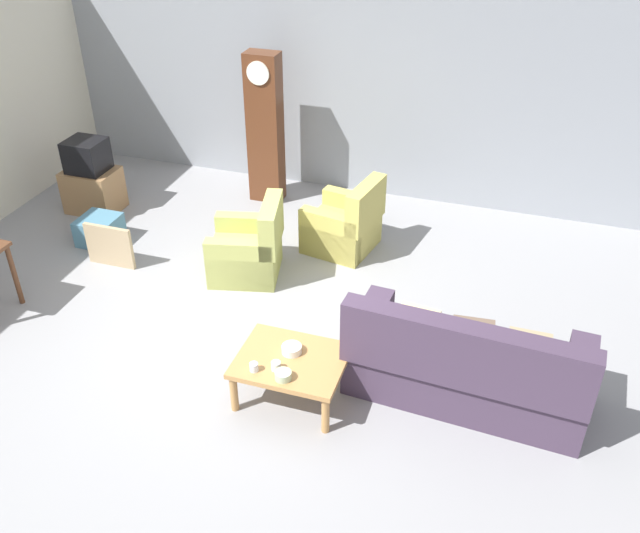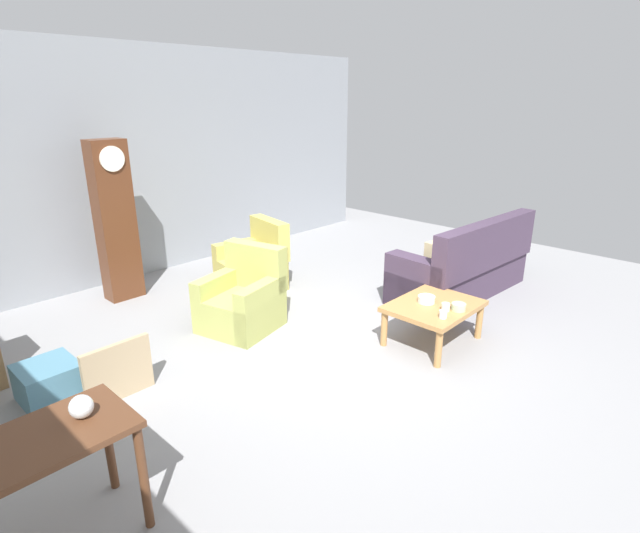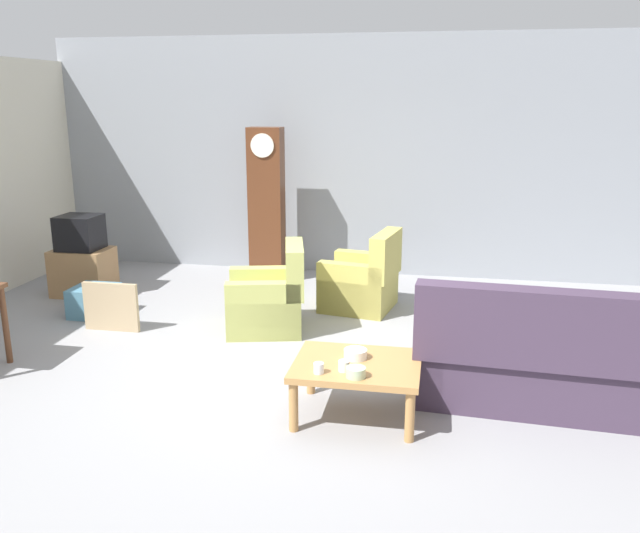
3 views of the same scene
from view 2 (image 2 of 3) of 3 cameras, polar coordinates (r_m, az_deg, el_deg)
name	(u,v)px [view 2 (image 2 of 3)]	position (r m, az deg, el deg)	size (l,w,h in m)	color
ground_plane	(341,341)	(5.43, 2.39, -8.51)	(10.40, 10.40, 0.00)	gray
garage_door_wall	(155,162)	(7.72, -18.45, 11.31)	(8.40, 0.16, 3.20)	gray
couch_floral	(463,268)	(6.82, 16.16, -0.17)	(2.15, 1.01, 1.04)	#423347
armchair_olive_near	(243,302)	(5.69, -8.89, -4.03)	(0.95, 0.92, 0.92)	tan
armchair_olive_far	(253,266)	(6.84, -7.66, 0.07)	(0.91, 0.89, 0.92)	tan
coffee_table_wood	(434,309)	(5.39, 12.94, -4.82)	(0.96, 0.76, 0.44)	#B27F47
console_table_dark	(7,472)	(3.24, -32.31, -19.30)	(1.30, 0.56, 0.76)	#56331E
grandfather_clock	(115,221)	(6.75, -22.48, 4.81)	(0.44, 0.30, 2.02)	#562D19
framed_picture_leaning	(118,371)	(4.71, -22.17, -11.09)	(0.60, 0.05, 0.52)	tan
storage_box_blue	(49,382)	(4.99, -28.72, -11.57)	(0.46, 0.47, 0.33)	teal
glass_dome_cloche	(81,407)	(3.24, -25.76, -14.31)	(0.14, 0.14, 0.14)	silver
cup_white_porcelain	(446,307)	(5.21, 14.24, -4.53)	(0.08, 0.08, 0.08)	white
cup_blue_rimmed	(443,314)	(5.04, 13.97, -5.36)	(0.08, 0.08, 0.08)	silver
bowl_white_stacked	(426,299)	(5.37, 12.14, -3.70)	(0.18, 0.18, 0.07)	white
bowl_shallow_green	(459,307)	(5.26, 15.64, -4.49)	(0.15, 0.15, 0.07)	#B2C69E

